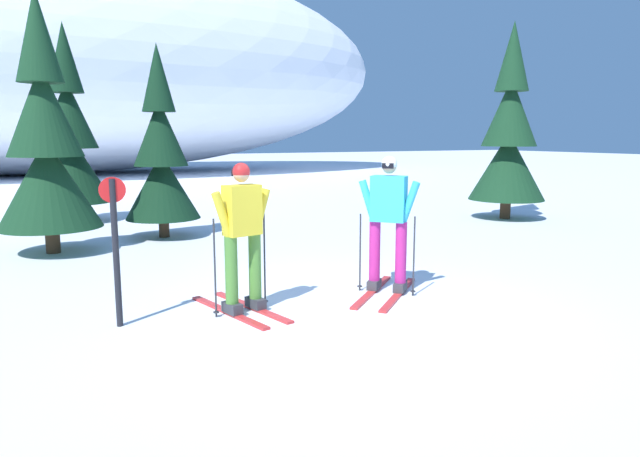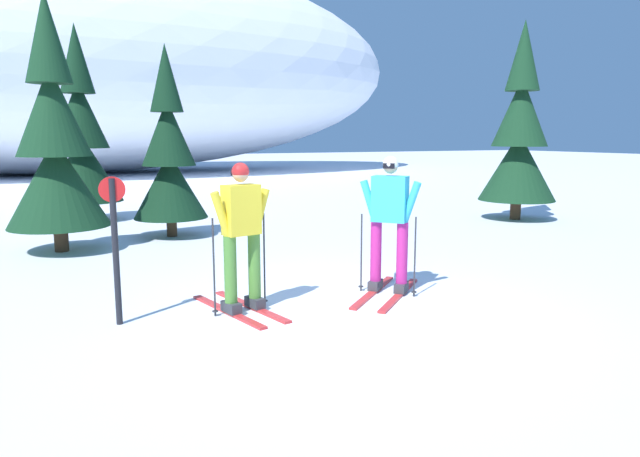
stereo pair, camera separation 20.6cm
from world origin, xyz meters
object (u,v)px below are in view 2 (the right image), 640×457
(skier_yellow_jacket, at_px, (241,235))
(pine_tree_far_left, at_px, (54,146))
(pine_tree_center_right, at_px, (169,158))
(pine_tree_far_right, at_px, (519,138))
(pine_tree_center_left, at_px, (81,140))
(skier_cyan_jacket, at_px, (389,221))
(trail_marker_post, at_px, (115,243))

(skier_yellow_jacket, relative_size, pine_tree_far_left, 0.39)
(pine_tree_center_right, relative_size, pine_tree_far_right, 0.81)
(skier_yellow_jacket, xyz_separation_m, pine_tree_center_right, (0.27, 5.70, 0.70))
(skier_yellow_jacket, xyz_separation_m, pine_tree_far_right, (8.66, 4.48, 1.10))
(pine_tree_center_right, height_order, pine_tree_far_right, pine_tree_far_right)
(pine_tree_center_left, bearing_deg, skier_cyan_jacket, -70.04)
(pine_tree_far_right, xyz_separation_m, trail_marker_post, (-10.06, -4.32, -1.11))
(skier_cyan_jacket, xyz_separation_m, skier_yellow_jacket, (-2.04, 0.02, -0.03))
(skier_yellow_jacket, height_order, pine_tree_far_left, pine_tree_far_left)
(skier_cyan_jacket, height_order, skier_yellow_jacket, skier_cyan_jacket)
(pine_tree_far_left, height_order, pine_tree_center_left, pine_tree_center_left)
(skier_yellow_jacket, distance_m, pine_tree_far_right, 9.81)
(skier_cyan_jacket, relative_size, trail_marker_post, 1.10)
(pine_tree_far_left, distance_m, pine_tree_center_right, 2.29)
(pine_tree_far_right, bearing_deg, trail_marker_post, -156.76)
(pine_tree_far_left, bearing_deg, skier_cyan_jacket, -51.76)
(skier_yellow_jacket, relative_size, pine_tree_center_left, 0.38)
(pine_tree_far_left, height_order, pine_tree_center_right, pine_tree_far_left)
(pine_tree_far_left, relative_size, pine_tree_far_right, 0.94)
(pine_tree_center_right, distance_m, trail_marker_post, 5.83)
(pine_tree_far_left, bearing_deg, skier_yellow_jacket, -69.20)
(skier_yellow_jacket, height_order, pine_tree_far_right, pine_tree_far_right)
(skier_yellow_jacket, distance_m, pine_tree_center_left, 9.10)
(pine_tree_far_left, bearing_deg, pine_tree_center_right, 19.18)
(pine_tree_far_right, distance_m, trail_marker_post, 11.01)
(skier_yellow_jacket, xyz_separation_m, trail_marker_post, (-1.40, 0.16, -0.01))
(skier_cyan_jacket, relative_size, skier_yellow_jacket, 1.02)
(skier_yellow_jacket, bearing_deg, pine_tree_center_left, 97.78)
(skier_yellow_jacket, relative_size, pine_tree_far_right, 0.37)
(skier_cyan_jacket, height_order, pine_tree_far_right, pine_tree_far_right)
(pine_tree_center_left, bearing_deg, skier_yellow_jacket, -82.22)
(pine_tree_center_left, height_order, trail_marker_post, pine_tree_center_left)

